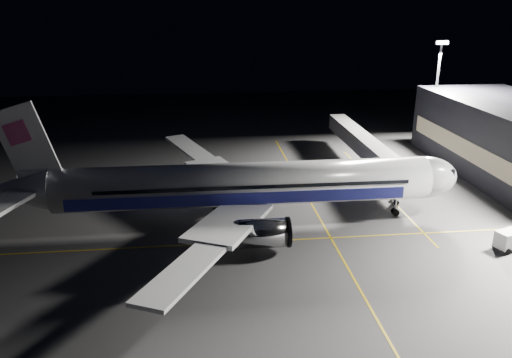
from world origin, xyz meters
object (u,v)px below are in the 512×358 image
object	(u,v)px
airliner	(237,185)
safety_cone_c	(256,207)
floodlight_mast_north	(437,85)
baggage_tug	(181,175)
safety_cone_b	(214,184)
safety_cone_a	(186,195)
jet_bridge	(366,146)

from	to	relation	value
airliner	safety_cone_c	world-z (taller)	airliner
airliner	floodlight_mast_north	world-z (taller)	floodlight_mast_north
baggage_tug	safety_cone_b	size ratio (longest dim) A/B	3.88
baggage_tug	floodlight_mast_north	bearing A→B (deg)	19.72
floodlight_mast_north	safety_cone_c	bearing A→B (deg)	-143.71
airliner	floodlight_mast_north	size ratio (longest dim) A/B	2.97
safety_cone_b	safety_cone_c	bearing A→B (deg)	-60.67
airliner	safety_cone_b	distance (m)	15.04
safety_cone_a	floodlight_mast_north	bearing A→B (deg)	24.63
safety_cone_c	safety_cone_b	bearing A→B (deg)	119.33
jet_bridge	floodlight_mast_north	xyz separation A→B (m)	(18.00, 13.93, 7.79)
airliner	safety_cone_b	world-z (taller)	airliner
baggage_tug	safety_cone_b	world-z (taller)	baggage_tug
jet_bridge	safety_cone_b	bearing A→B (deg)	-171.04
safety_cone_c	airliner	bearing A→B (deg)	-126.58
jet_bridge	baggage_tug	xyz separation A→B (m)	(-30.98, -0.66, -3.74)
jet_bridge	floodlight_mast_north	distance (m)	24.06
jet_bridge	safety_cone_c	size ratio (longest dim) A/B	60.71
safety_cone_a	safety_cone_c	bearing A→B (deg)	-31.15
baggage_tug	safety_cone_c	distance (m)	17.26
jet_bridge	safety_cone_b	xyz separation A→B (m)	(-25.73, -4.06, -4.25)
jet_bridge	safety_cone_a	xyz separation A→B (m)	(-30.00, -8.08, -4.28)
safety_cone_b	safety_cone_c	size ratio (longest dim) A/B	1.19
airliner	safety_cone_a	bearing A→B (deg)	124.75
floodlight_mast_north	safety_cone_a	bearing A→B (deg)	-155.37
airliner	safety_cone_a	xyz separation A→B (m)	(-6.92, 9.98, -4.86)
jet_bridge	safety_cone_c	xyz separation A→B (m)	(-20.11, -14.06, -4.30)
jet_bridge	airliner	bearing A→B (deg)	-141.96
safety_cone_b	safety_cone_c	xyz separation A→B (m)	(5.62, -10.00, -0.05)
airliner	jet_bridge	bearing A→B (deg)	38.04
jet_bridge	safety_cone_a	world-z (taller)	jet_bridge
baggage_tug	safety_cone_c	bearing A→B (deg)	-47.80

